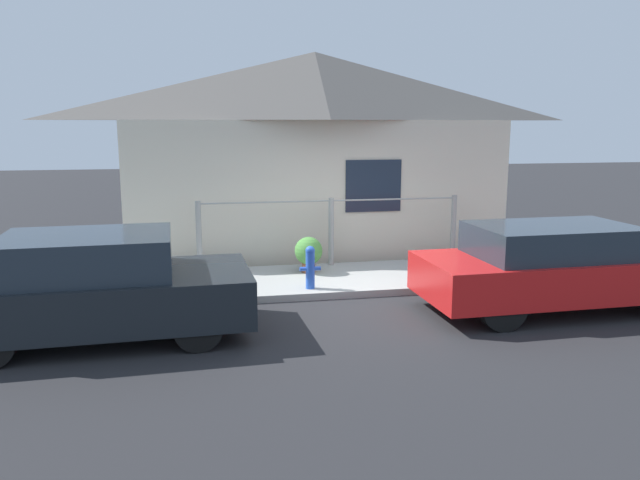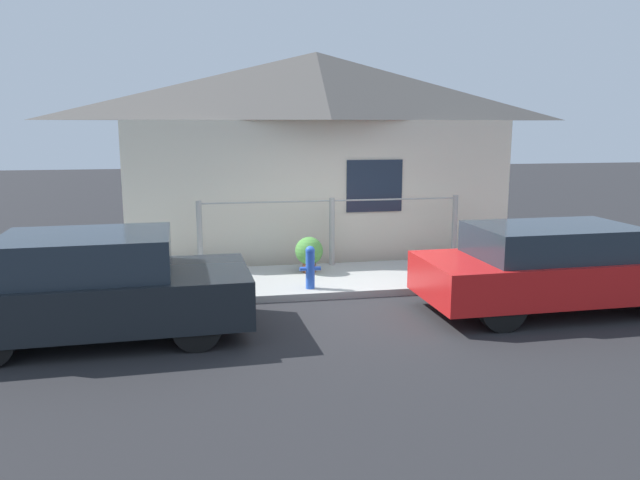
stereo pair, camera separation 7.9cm
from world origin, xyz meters
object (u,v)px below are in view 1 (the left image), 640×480
(car_left, at_px, (98,287))
(potted_plant_near_hydrant, at_px, (309,252))
(fire_hydrant, at_px, (310,266))
(car_right, at_px, (558,267))

(car_left, bearing_deg, potted_plant_near_hydrant, 36.61)
(fire_hydrant, relative_size, potted_plant_near_hydrant, 1.09)
(car_left, xyz_separation_m, potted_plant_near_hydrant, (3.15, 2.54, -0.20))
(fire_hydrant, distance_m, potted_plant_near_hydrant, 1.09)
(car_right, distance_m, potted_plant_near_hydrant, 4.14)
(car_left, height_order, potted_plant_near_hydrant, car_left)
(car_right, bearing_deg, car_left, 178.74)
(car_left, relative_size, car_right, 0.91)
(car_right, relative_size, potted_plant_near_hydrant, 6.56)
(car_left, distance_m, fire_hydrant, 3.34)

